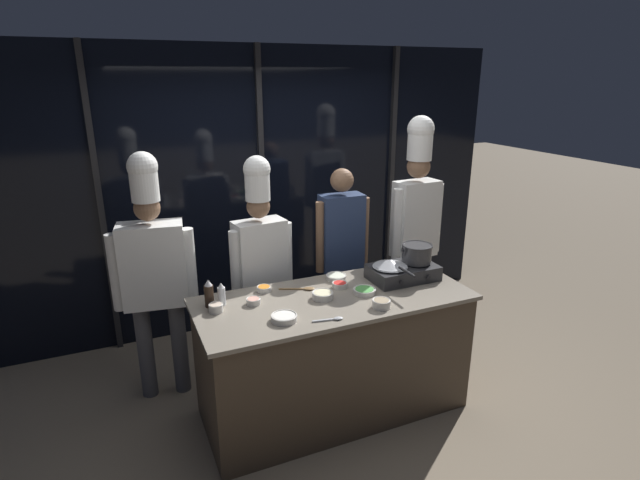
# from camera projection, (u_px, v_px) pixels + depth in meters

# --- Properties ---
(ground_plane) EXTENTS (24.00, 24.00, 0.00)m
(ground_plane) POSITION_uv_depth(u_px,v_px,m) (333.00, 408.00, 3.82)
(ground_plane) COLOR #7F705B
(window_wall_back) EXTENTS (5.10, 0.09, 2.70)m
(window_wall_back) POSITION_uv_depth(u_px,v_px,m) (261.00, 191.00, 4.86)
(window_wall_back) COLOR black
(window_wall_back) RESTS_ON ground_plane
(demo_counter) EXTENTS (1.96, 0.82, 0.93)m
(demo_counter) POSITION_uv_depth(u_px,v_px,m) (334.00, 354.00, 3.68)
(demo_counter) COLOR #4C3D2D
(demo_counter) RESTS_ON ground_plane
(portable_stove) EXTENTS (0.51, 0.33, 0.12)m
(portable_stove) POSITION_uv_depth(u_px,v_px,m) (403.00, 272.00, 3.82)
(portable_stove) COLOR #28282B
(portable_stove) RESTS_ON demo_counter
(frying_pan) EXTENTS (0.27, 0.46, 0.05)m
(frying_pan) POSITION_uv_depth(u_px,v_px,m) (391.00, 263.00, 3.75)
(frying_pan) COLOR #ADAFB5
(frying_pan) RESTS_ON portable_stove
(stock_pot) EXTENTS (0.26, 0.23, 0.14)m
(stock_pot) POSITION_uv_depth(u_px,v_px,m) (417.00, 253.00, 3.82)
(stock_pot) COLOR #333335
(stock_pot) RESTS_ON portable_stove
(squeeze_bottle_soy) EXTENTS (0.06, 0.06, 0.20)m
(squeeze_bottle_soy) POSITION_uv_depth(u_px,v_px,m) (209.00, 294.00, 3.36)
(squeeze_bottle_soy) COLOR #332319
(squeeze_bottle_soy) RESTS_ON demo_counter
(squeeze_bottle_clear) EXTENTS (0.05, 0.05, 0.16)m
(squeeze_bottle_clear) POSITION_uv_depth(u_px,v_px,m) (222.00, 294.00, 3.38)
(squeeze_bottle_clear) COLOR white
(squeeze_bottle_clear) RESTS_ON demo_counter
(prep_bowl_bell_pepper) EXTENTS (0.11, 0.11, 0.04)m
(prep_bowl_bell_pepper) POSITION_uv_depth(u_px,v_px,m) (340.00, 284.00, 3.68)
(prep_bowl_bell_pepper) COLOR silver
(prep_bowl_bell_pepper) RESTS_ON demo_counter
(prep_bowl_scallions) EXTENTS (0.17, 0.17, 0.04)m
(prep_bowl_scallions) POSITION_uv_depth(u_px,v_px,m) (364.00, 291.00, 3.58)
(prep_bowl_scallions) COLOR silver
(prep_bowl_scallions) RESTS_ON demo_counter
(prep_bowl_chicken) EXTENTS (0.10, 0.10, 0.06)m
(prep_bowl_chicken) POSITION_uv_depth(u_px,v_px,m) (216.00, 307.00, 3.30)
(prep_bowl_chicken) COLOR silver
(prep_bowl_chicken) RESTS_ON demo_counter
(prep_bowl_mushrooms) EXTENTS (0.13, 0.13, 0.06)m
(prep_bowl_mushrooms) POSITION_uv_depth(u_px,v_px,m) (381.00, 303.00, 3.36)
(prep_bowl_mushrooms) COLOR silver
(prep_bowl_mushrooms) RESTS_ON demo_counter
(prep_bowl_noodles) EXTENTS (0.15, 0.15, 0.05)m
(prep_bowl_noodles) POSITION_uv_depth(u_px,v_px,m) (323.00, 295.00, 3.50)
(prep_bowl_noodles) COLOR silver
(prep_bowl_noodles) RESTS_ON demo_counter
(prep_bowl_rice) EXTENTS (0.17, 0.17, 0.04)m
(prep_bowl_rice) POSITION_uv_depth(u_px,v_px,m) (284.00, 317.00, 3.18)
(prep_bowl_rice) COLOR silver
(prep_bowl_rice) RESTS_ON demo_counter
(prep_bowl_carrots) EXTENTS (0.11, 0.11, 0.04)m
(prep_bowl_carrots) POSITION_uv_depth(u_px,v_px,m) (264.00, 288.00, 3.62)
(prep_bowl_carrots) COLOR silver
(prep_bowl_carrots) RESTS_ON demo_counter
(prep_bowl_shrimp) EXTENTS (0.10, 0.10, 0.04)m
(prep_bowl_shrimp) POSITION_uv_depth(u_px,v_px,m) (253.00, 301.00, 3.41)
(prep_bowl_shrimp) COLOR silver
(prep_bowl_shrimp) RESTS_ON demo_counter
(prep_bowl_bean_sprouts) EXTENTS (0.16, 0.16, 0.04)m
(prep_bowl_bean_sprouts) POSITION_uv_depth(u_px,v_px,m) (336.00, 277.00, 3.83)
(prep_bowl_bean_sprouts) COLOR silver
(prep_bowl_bean_sprouts) RESTS_ON demo_counter
(serving_spoon_slotted) EXTENTS (0.26, 0.14, 0.02)m
(serving_spoon_slotted) POSITION_uv_depth(u_px,v_px,m) (304.00, 289.00, 3.65)
(serving_spoon_slotted) COLOR olive
(serving_spoon_slotted) RESTS_ON demo_counter
(serving_spoon_solid) EXTENTS (0.20, 0.06, 0.02)m
(serving_spoon_solid) POSITION_uv_depth(u_px,v_px,m) (333.00, 319.00, 3.20)
(serving_spoon_solid) COLOR #B2B5BA
(serving_spoon_solid) RESTS_ON demo_counter
(chef_head) EXTENTS (0.60, 0.31, 1.93)m
(chef_head) POSITION_uv_depth(u_px,v_px,m) (153.00, 266.00, 3.68)
(chef_head) COLOR #4C4C51
(chef_head) RESTS_ON ground_plane
(chef_sous) EXTENTS (0.52, 0.26, 1.86)m
(chef_sous) POSITION_uv_depth(u_px,v_px,m) (260.00, 255.00, 3.91)
(chef_sous) COLOR #232326
(chef_sous) RESTS_ON ground_plane
(person_guest) EXTENTS (0.48, 0.20, 1.70)m
(person_guest) POSITION_uv_depth(u_px,v_px,m) (341.00, 244.00, 4.28)
(person_guest) COLOR #232326
(person_guest) RESTS_ON ground_plane
(chef_line) EXTENTS (0.53, 0.24, 2.10)m
(chef_line) POSITION_uv_depth(u_px,v_px,m) (416.00, 212.00, 4.45)
(chef_line) COLOR #2D3856
(chef_line) RESTS_ON ground_plane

